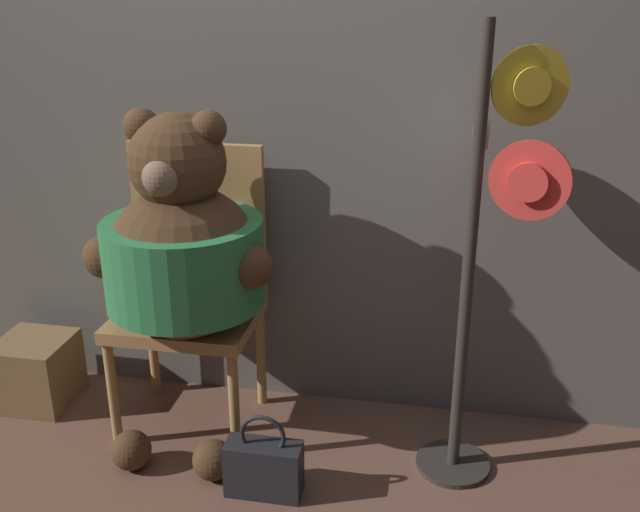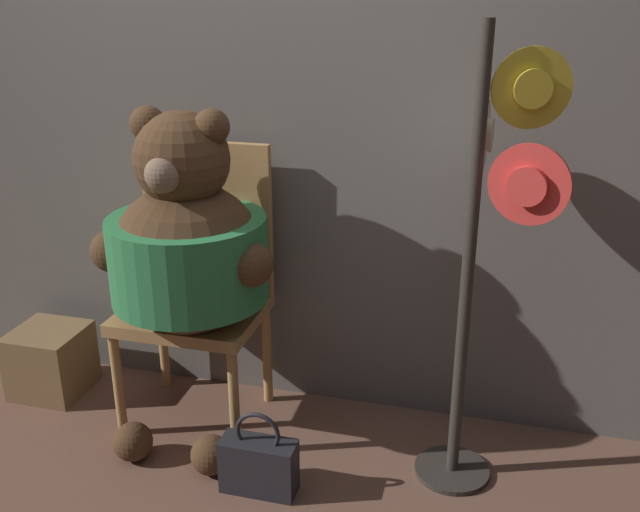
{
  "view_description": "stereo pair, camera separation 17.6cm",
  "coord_description": "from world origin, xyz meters",
  "px_view_note": "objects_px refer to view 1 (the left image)",
  "views": [
    {
      "loc": [
        0.83,
        -1.96,
        1.73
      ],
      "look_at": [
        0.4,
        0.37,
        0.82
      ],
      "focal_mm": 40.0,
      "sensor_mm": 36.0,
      "label": 1
    },
    {
      "loc": [
        1.01,
        -1.92,
        1.73
      ],
      "look_at": [
        0.4,
        0.37,
        0.82
      ],
      "focal_mm": 40.0,
      "sensor_mm": 36.0,
      "label": 2
    }
  ],
  "objects_px": {
    "hat_display_rack": "(487,244)",
    "handbag_on_ground": "(264,467)",
    "chair": "(192,280)",
    "teddy_bear": "(183,253)"
  },
  "relations": [
    {
      "from": "hat_display_rack",
      "to": "handbag_on_ground",
      "type": "bearing_deg",
      "value": -157.54
    },
    {
      "from": "teddy_bear",
      "to": "chair",
      "type": "bearing_deg",
      "value": 102.59
    },
    {
      "from": "teddy_bear",
      "to": "handbag_on_ground",
      "type": "height_order",
      "value": "teddy_bear"
    },
    {
      "from": "chair",
      "to": "hat_display_rack",
      "type": "xyz_separation_m",
      "value": [
        1.13,
        -0.18,
        0.29
      ]
    },
    {
      "from": "chair",
      "to": "handbag_on_ground",
      "type": "distance_m",
      "value": 0.8
    },
    {
      "from": "handbag_on_ground",
      "to": "chair",
      "type": "bearing_deg",
      "value": 130.61
    },
    {
      "from": "hat_display_rack",
      "to": "handbag_on_ground",
      "type": "height_order",
      "value": "hat_display_rack"
    },
    {
      "from": "hat_display_rack",
      "to": "teddy_bear",
      "type": "bearing_deg",
      "value": 179.68
    },
    {
      "from": "chair",
      "to": "hat_display_rack",
      "type": "bearing_deg",
      "value": -8.8
    },
    {
      "from": "handbag_on_ground",
      "to": "hat_display_rack",
      "type": "bearing_deg",
      "value": 22.46
    }
  ]
}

